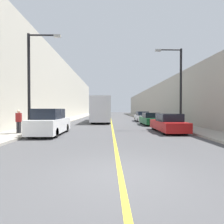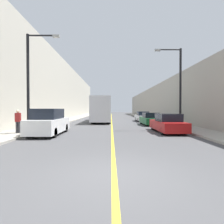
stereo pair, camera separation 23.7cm
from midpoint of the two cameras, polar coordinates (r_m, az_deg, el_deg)
ground_plane at (r=5.38m, az=1.44°, el=-20.00°), size 200.00×200.00×0.00m
sidewalk_left at (r=35.76m, az=-12.27°, el=-2.00°), size 2.61×72.00×0.15m
sidewalk_right at (r=35.85m, az=11.02°, el=-1.98°), size 2.61×72.00×0.15m
building_row_left at (r=36.67m, az=-17.41°, el=6.37°), size 4.00×72.00×10.79m
building_row_right at (r=36.66m, az=16.10°, el=3.04°), size 4.00×72.00×6.53m
road_center_line at (r=35.07m, az=-0.61°, el=-2.15°), size 0.16×72.00×0.01m
bus at (r=26.29m, az=-3.59°, el=0.92°), size 2.60×10.67×3.57m
parked_suv_left at (r=13.87m, az=-20.04°, el=-3.32°), size 1.92×4.72×1.95m
car_right_near at (r=15.23m, az=17.45°, el=-3.69°), size 1.88×4.77×1.54m
car_right_mid at (r=21.48m, az=12.11°, el=-2.37°), size 1.88×4.60×1.49m
car_right_far at (r=27.53m, az=9.54°, el=-1.58°), size 1.83×4.63×1.55m
street_lamp_left at (r=14.37m, az=-25.17°, el=10.41°), size 2.45×0.24×7.28m
street_lamp_right at (r=17.17m, az=20.52°, el=8.83°), size 2.45×0.24×7.25m
pedestrian at (r=14.74m, az=-28.58°, el=-2.57°), size 0.38×0.24×1.72m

